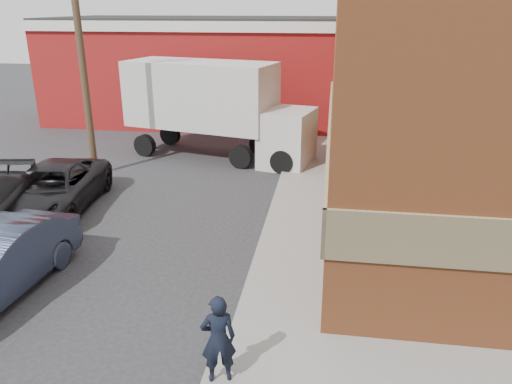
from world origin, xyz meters
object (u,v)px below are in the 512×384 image
at_px(warehouse, 201,69).
at_px(box_truck, 218,104).
at_px(suv_a, 52,189).
at_px(man, 218,339).
at_px(utility_pole, 81,49).

height_order(warehouse, box_truck, warehouse).
distance_m(suv_a, box_truck, 7.93).
xyz_separation_m(warehouse, man, (5.80, -21.55, -1.87)).
relative_size(man, suv_a, 0.31).
bearing_deg(suv_a, utility_pole, 89.30).
height_order(suv_a, box_truck, box_truck).
relative_size(warehouse, utility_pole, 1.81).
bearing_deg(suv_a, box_truck, 53.69).
relative_size(utility_pole, man, 5.45).
height_order(man, box_truck, box_truck).
relative_size(suv_a, box_truck, 0.62).
bearing_deg(box_truck, suv_a, -106.48).
xyz_separation_m(warehouse, utility_pole, (-1.50, -11.00, 1.93)).
height_order(utility_pole, suv_a, utility_pole).
bearing_deg(utility_pole, man, -55.32).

